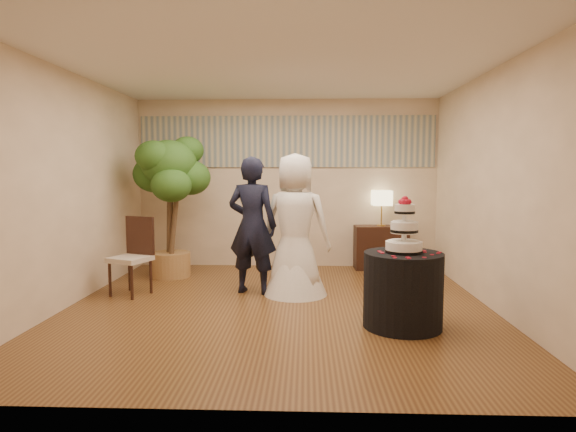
{
  "coord_description": "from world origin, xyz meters",
  "views": [
    {
      "loc": [
        0.33,
        -5.6,
        1.61
      ],
      "look_at": [
        0.1,
        0.4,
        1.05
      ],
      "focal_mm": 30.0,
      "sensor_mm": 36.0,
      "label": 1
    }
  ],
  "objects_px": {
    "cake_table": "(403,290)",
    "table_lamp": "(382,208)",
    "side_chair": "(130,257)",
    "ficus_tree": "(170,205)",
    "wedding_cake": "(404,224)",
    "groom": "(252,225)",
    "bride": "(296,225)",
    "console": "(381,247)"
  },
  "relations": [
    {
      "from": "cake_table",
      "to": "table_lamp",
      "type": "height_order",
      "value": "table_lamp"
    },
    {
      "from": "side_chair",
      "to": "ficus_tree",
      "type": "bearing_deg",
      "value": 100.5
    },
    {
      "from": "wedding_cake",
      "to": "table_lamp",
      "type": "height_order",
      "value": "wedding_cake"
    },
    {
      "from": "groom",
      "to": "side_chair",
      "type": "relative_size",
      "value": 1.78
    },
    {
      "from": "side_chair",
      "to": "groom",
      "type": "bearing_deg",
      "value": 28.05
    },
    {
      "from": "bride",
      "to": "table_lamp",
      "type": "bearing_deg",
      "value": -114.29
    },
    {
      "from": "cake_table",
      "to": "side_chair",
      "type": "height_order",
      "value": "side_chair"
    },
    {
      "from": "console",
      "to": "table_lamp",
      "type": "xyz_separation_m",
      "value": [
        0.0,
        0.0,
        0.65
      ]
    },
    {
      "from": "table_lamp",
      "to": "ficus_tree",
      "type": "relative_size",
      "value": 0.26
    },
    {
      "from": "side_chair",
      "to": "cake_table",
      "type": "bearing_deg",
      "value": 2.27
    },
    {
      "from": "ficus_tree",
      "to": "groom",
      "type": "bearing_deg",
      "value": -34.36
    },
    {
      "from": "console",
      "to": "table_lamp",
      "type": "height_order",
      "value": "table_lamp"
    },
    {
      "from": "groom",
      "to": "wedding_cake",
      "type": "relative_size",
      "value": 3.09
    },
    {
      "from": "groom",
      "to": "side_chair",
      "type": "distance_m",
      "value": 1.64
    },
    {
      "from": "groom",
      "to": "table_lamp",
      "type": "relative_size",
      "value": 3.11
    },
    {
      "from": "wedding_cake",
      "to": "side_chair",
      "type": "relative_size",
      "value": 0.58
    },
    {
      "from": "bride",
      "to": "console",
      "type": "distance_m",
      "value": 2.25
    },
    {
      "from": "bride",
      "to": "groom",
      "type": "bearing_deg",
      "value": 8.94
    },
    {
      "from": "table_lamp",
      "to": "side_chair",
      "type": "distance_m",
      "value": 3.99
    },
    {
      "from": "bride",
      "to": "table_lamp",
      "type": "relative_size",
      "value": 3.17
    },
    {
      "from": "table_lamp",
      "to": "ficus_tree",
      "type": "bearing_deg",
      "value": -167.78
    },
    {
      "from": "wedding_cake",
      "to": "console",
      "type": "xyz_separation_m",
      "value": [
        0.23,
        2.98,
        -0.71
      ]
    },
    {
      "from": "bride",
      "to": "wedding_cake",
      "type": "height_order",
      "value": "bride"
    },
    {
      "from": "wedding_cake",
      "to": "ficus_tree",
      "type": "relative_size",
      "value": 0.27
    },
    {
      "from": "cake_table",
      "to": "ficus_tree",
      "type": "height_order",
      "value": "ficus_tree"
    },
    {
      "from": "cake_table",
      "to": "table_lamp",
      "type": "relative_size",
      "value": 1.39
    },
    {
      "from": "groom",
      "to": "bride",
      "type": "distance_m",
      "value": 0.57
    },
    {
      "from": "table_lamp",
      "to": "bride",
      "type": "bearing_deg",
      "value": -128.88
    },
    {
      "from": "console",
      "to": "side_chair",
      "type": "height_order",
      "value": "side_chair"
    },
    {
      "from": "cake_table",
      "to": "ficus_tree",
      "type": "relative_size",
      "value": 0.37
    },
    {
      "from": "groom",
      "to": "console",
      "type": "distance_m",
      "value": 2.6
    },
    {
      "from": "table_lamp",
      "to": "ficus_tree",
      "type": "xyz_separation_m",
      "value": [
        -3.3,
        -0.71,
        0.09
      ]
    },
    {
      "from": "cake_table",
      "to": "console",
      "type": "relative_size",
      "value": 0.94
    },
    {
      "from": "console",
      "to": "ficus_tree",
      "type": "distance_m",
      "value": 3.45
    },
    {
      "from": "groom",
      "to": "side_chair",
      "type": "height_order",
      "value": "groom"
    },
    {
      "from": "cake_table",
      "to": "console",
      "type": "height_order",
      "value": "cake_table"
    },
    {
      "from": "wedding_cake",
      "to": "ficus_tree",
      "type": "distance_m",
      "value": 3.81
    },
    {
      "from": "console",
      "to": "ficus_tree",
      "type": "xyz_separation_m",
      "value": [
        -3.3,
        -0.71,
        0.74
      ]
    },
    {
      "from": "side_chair",
      "to": "console",
      "type": "bearing_deg",
      "value": 49.11
    },
    {
      "from": "groom",
      "to": "table_lamp",
      "type": "xyz_separation_m",
      "value": [
        1.94,
        1.64,
        0.1
      ]
    },
    {
      "from": "groom",
      "to": "bride",
      "type": "relative_size",
      "value": 0.98
    },
    {
      "from": "wedding_cake",
      "to": "console",
      "type": "relative_size",
      "value": 0.68
    }
  ]
}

